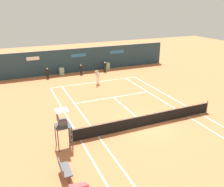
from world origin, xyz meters
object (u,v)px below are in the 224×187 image
(ball_kid_left_post, at_px, (48,72))
(tennis_ball_near_service_line, at_px, (119,117))
(player_on_baseline, at_px, (97,76))
(tennis_ball_by_sideline, at_px, (153,101))
(umpire_chair, at_px, (63,124))
(ball_kid_right_post, at_px, (105,66))
(equipment_bag, at_px, (80,187))
(ball_kid_centre_post, at_px, (81,69))
(player_bench, at_px, (64,169))

(ball_kid_left_post, distance_m, tennis_ball_near_service_line, 13.85)
(player_on_baseline, bearing_deg, ball_kid_left_post, -31.65)
(tennis_ball_by_sideline, bearing_deg, umpire_chair, -155.85)
(ball_kid_right_post, bearing_deg, equipment_bag, 72.68)
(ball_kid_centre_post, bearing_deg, tennis_ball_near_service_line, 78.40)
(ball_kid_left_post, distance_m, ball_kid_right_post, 7.68)
(ball_kid_centre_post, height_order, tennis_ball_by_sideline, ball_kid_centre_post)
(ball_kid_centre_post, relative_size, ball_kid_right_post, 0.96)
(player_on_baseline, height_order, ball_kid_right_post, player_on_baseline)
(ball_kid_centre_post, height_order, tennis_ball_near_service_line, ball_kid_centre_post)
(player_on_baseline, bearing_deg, ball_kid_right_post, -110.16)
(ball_kid_centre_post, distance_m, tennis_ball_near_service_line, 13.40)
(player_on_baseline, bearing_deg, equipment_bag, 77.54)
(tennis_ball_by_sideline, bearing_deg, ball_kid_centre_post, 107.89)
(equipment_bag, distance_m, ball_kid_centre_post, 21.00)
(ball_kid_centre_post, bearing_deg, ball_kid_left_post, -8.39)
(equipment_bag, xyz_separation_m, ball_kid_left_post, (1.78, 20.09, 0.61))
(equipment_bag, height_order, ball_kid_left_post, ball_kid_left_post)
(player_bench, bearing_deg, ball_kid_centre_post, 160.72)
(player_bench, bearing_deg, ball_kid_left_post, 173.16)
(player_on_baseline, distance_m, ball_kid_right_post, 5.30)
(equipment_bag, bearing_deg, ball_kid_centre_post, 73.11)
(player_on_baseline, relative_size, tennis_ball_near_service_line, 26.72)
(tennis_ball_by_sideline, xyz_separation_m, tennis_ball_near_service_line, (-4.49, -1.78, 0.00))
(equipment_bag, distance_m, tennis_ball_by_sideline, 13.01)
(ball_kid_left_post, height_order, tennis_ball_by_sideline, ball_kid_left_post)
(ball_kid_right_post, bearing_deg, umpire_chair, 67.63)
(umpire_chair, bearing_deg, ball_kid_centre_post, 159.58)
(umpire_chair, height_order, ball_kid_right_post, umpire_chair)
(ball_kid_left_post, xyz_separation_m, ball_kid_centre_post, (4.32, 0.00, -0.01))
(player_on_baseline, distance_m, ball_kid_left_post, 6.71)
(player_bench, bearing_deg, umpire_chair, 167.32)
(equipment_bag, height_order, tennis_ball_near_service_line, equipment_bag)
(player_bench, bearing_deg, ball_kid_right_post, 152.13)
(umpire_chair, relative_size, equipment_bag, 2.57)
(ball_kid_right_post, xyz_separation_m, tennis_ball_near_service_line, (-4.11, -13.36, -0.76))
(umpire_chair, distance_m, tennis_ball_near_service_line, 6.01)
(equipment_bag, distance_m, ball_kid_right_post, 22.21)
(ball_kid_left_post, xyz_separation_m, ball_kid_right_post, (7.68, 0.00, 0.03))
(player_on_baseline, distance_m, tennis_ball_by_sideline, 7.75)
(equipment_bag, relative_size, ball_kid_right_post, 0.75)
(umpire_chair, relative_size, player_on_baseline, 1.46)
(player_bench, height_order, tennis_ball_near_service_line, player_bench)
(equipment_bag, height_order, player_on_baseline, player_on_baseline)
(umpire_chair, xyz_separation_m, ball_kid_left_post, (1.61, 15.91, -0.94))
(player_bench, height_order, ball_kid_centre_post, ball_kid_centre_post)
(umpire_chair, xyz_separation_m, equipment_bag, (-0.17, -4.18, -1.55))
(player_bench, xyz_separation_m, tennis_ball_by_sideline, (10.31, 7.19, -0.47))
(equipment_bag, relative_size, ball_kid_centre_post, 0.78)
(ball_kid_left_post, bearing_deg, equipment_bag, 81.96)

